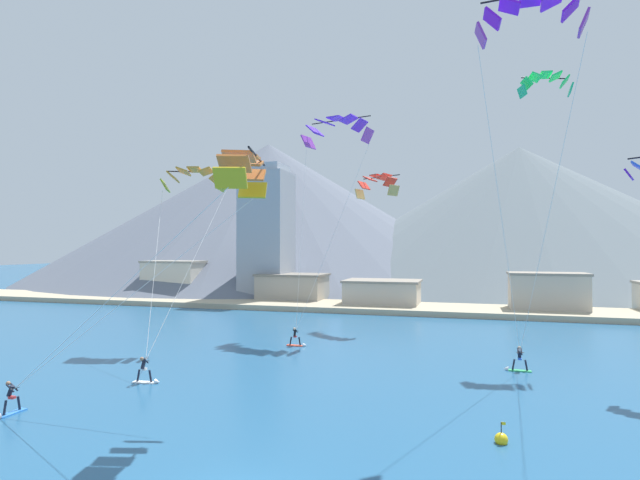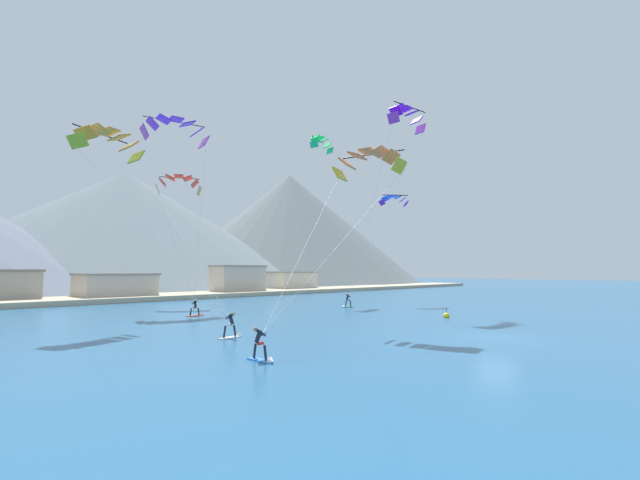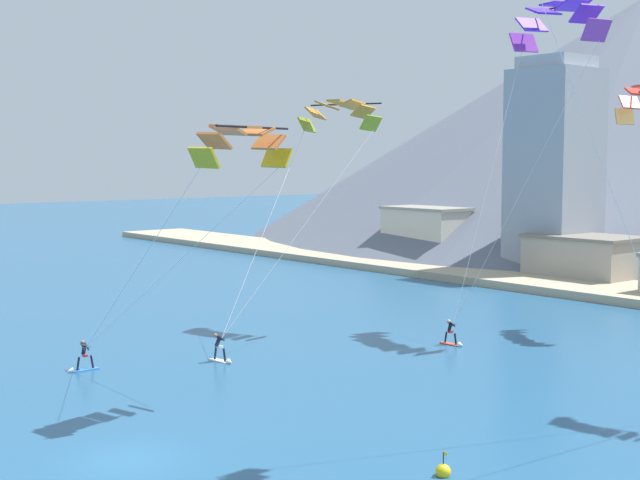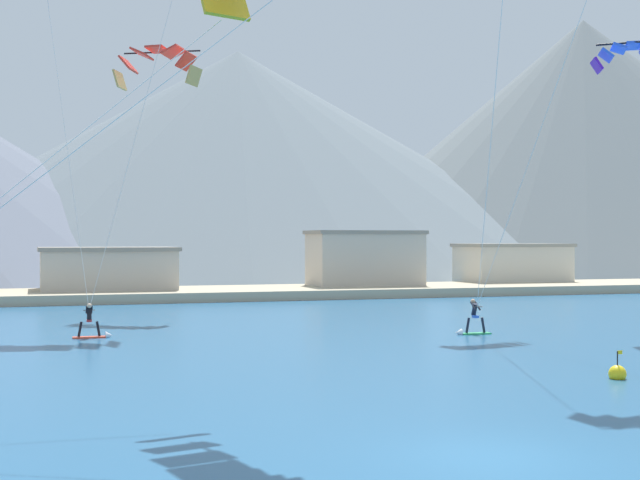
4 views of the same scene
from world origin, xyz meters
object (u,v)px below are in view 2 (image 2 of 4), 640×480
Objects in this scene: race_marker_buoy at (446,316)px; parafoil_kite_distant_mid_solo at (394,199)px; parafoil_kite_distant_high_outer at (321,142)px; kitesurfer_near_lead at (233,329)px; kitesurfer_near_trail at (347,303)px; parafoil_kite_distant_low_drift at (179,182)px; parafoil_kite_near_trail at (406,117)px; parafoil_kite_mid_center at (176,128)px; kitesurfer_far_left at (262,351)px; parafoil_kite_far_left at (368,161)px; kitesurfer_mid_center at (197,311)px; parafoil_kite_near_lead at (109,141)px.

parafoil_kite_distant_mid_solo is at bearing 51.02° from race_marker_buoy.
kitesurfer_near_lead is at bearing -146.44° from parafoil_kite_distant_high_outer.
kitesurfer_near_trail is 25.43m from parafoil_kite_distant_low_drift.
parafoil_kite_mid_center is (-15.46, 20.02, -0.13)m from parafoil_kite_near_trail.
parafoil_kite_distant_low_drift reaches higher than kitesurfer_far_left.
kitesurfer_near_trail is at bearing 173.01° from parafoil_kite_distant_mid_solo.
parafoil_kite_near_trail is at bearing 22.19° from parafoil_kite_far_left.
kitesurfer_near_lead is 20.47m from race_marker_buoy.
parafoil_kite_near_trail is (16.83, -12.11, 19.75)m from kitesurfer_mid_center.
parafoil_kite_distant_mid_solo is at bearing -10.92° from kitesurfer_mid_center.
race_marker_buoy is (10.48, -30.15, -14.98)m from parafoil_kite_distant_low_drift.
race_marker_buoy is at bearing -61.55° from parafoil_kite_mid_center.
kitesurfer_near_trail is 15.34m from parafoil_kite_distant_mid_solo.
kitesurfer_mid_center is at bearing 167.20° from kitesurfer_near_trail.
parafoil_kite_mid_center is (6.50, 21.30, 19.55)m from kitesurfer_near_lead.
parafoil_kite_distant_mid_solo is 20.73m from race_marker_buoy.
parafoil_kite_distant_mid_solo is (21.81, 12.85, 1.42)m from parafoil_kite_far_left.
race_marker_buoy is at bearing -128.98° from parafoil_kite_distant_mid_solo.
race_marker_buoy is at bearing -70.84° from parafoil_kite_distant_low_drift.
kitesurfer_mid_center is (5.12, 13.39, -0.07)m from kitesurfer_near_lead.
parafoil_kite_distant_low_drift is (1.31, 30.62, 3.13)m from parafoil_kite_far_left.
kitesurfer_near_trail is 0.46× the size of parafoil_kite_distant_mid_solo.
parafoil_kite_distant_low_drift is (-12.30, 16.77, 14.64)m from kitesurfer_near_trail.
kitesurfer_mid_center is 20.09m from parafoil_kite_distant_low_drift.
parafoil_kite_distant_high_outer reaches higher than parafoil_kite_near_lead.
kitesurfer_near_trail is at bearing 33.41° from kitesurfer_far_left.
parafoil_kite_near_lead is 19.77m from parafoil_kite_distant_low_drift.
parafoil_kite_distant_low_drift is 35.26m from race_marker_buoy.
race_marker_buoy is (23.83, -15.59, -14.14)m from parafoil_kite_near_lead.
parafoil_kite_far_left is at bearing -85.93° from parafoil_kite_mid_center.
parafoil_kite_mid_center is at bearing 71.27° from kitesurfer_far_left.
parafoil_kite_near_lead is 3.63× the size of parafoil_kite_distant_mid_solo.
kitesurfer_near_lead is at bearing -156.43° from kitesurfer_near_trail.
parafoil_kite_mid_center is at bearing 118.45° from race_marker_buoy.
parafoil_kite_near_lead is 2.68× the size of parafoil_kite_distant_low_drift.
parafoil_kite_distant_high_outer is at bearing 33.56° from kitesurfer_near_lead.
parafoil_kite_near_trail is (21.95, 1.27, 19.68)m from kitesurfer_near_lead.
kitesurfer_near_lead is 33.87m from parafoil_kite_distant_mid_solo.
kitesurfer_near_lead is 36.41m from parafoil_kite_distant_high_outer.
parafoil_kite_near_trail reaches higher than parafoil_kite_mid_center.
kitesurfer_mid_center is 0.42× the size of parafoil_kite_distant_high_outer.
parafoil_kite_far_left is at bearing -157.81° from parafoil_kite_near_trail.
kitesurfer_near_trail is at bearing 45.50° from parafoil_kite_far_left.
kitesurfer_near_trail is 0.13× the size of parafoil_kite_near_lead.
parafoil_kite_near_trail is at bearing -63.81° from parafoil_kite_distant_low_drift.
race_marker_buoy is at bearing -109.93° from parafoil_kite_near_trail.
kitesurfer_near_trail is 0.09× the size of parafoil_kite_near_trail.
kitesurfer_far_left is 38.85m from parafoil_kite_distant_mid_solo.
parafoil_kite_distant_high_outer is at bearing 67.18° from kitesurfer_near_trail.
parafoil_kite_distant_high_outer is 19.18m from parafoil_kite_distant_low_drift.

